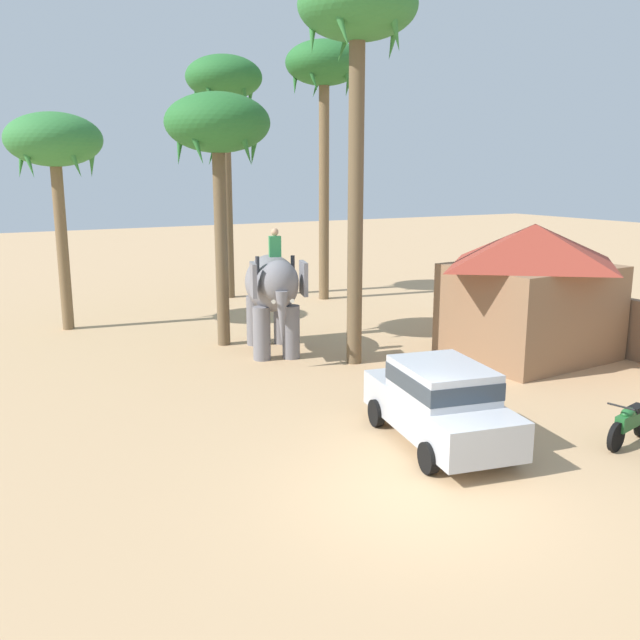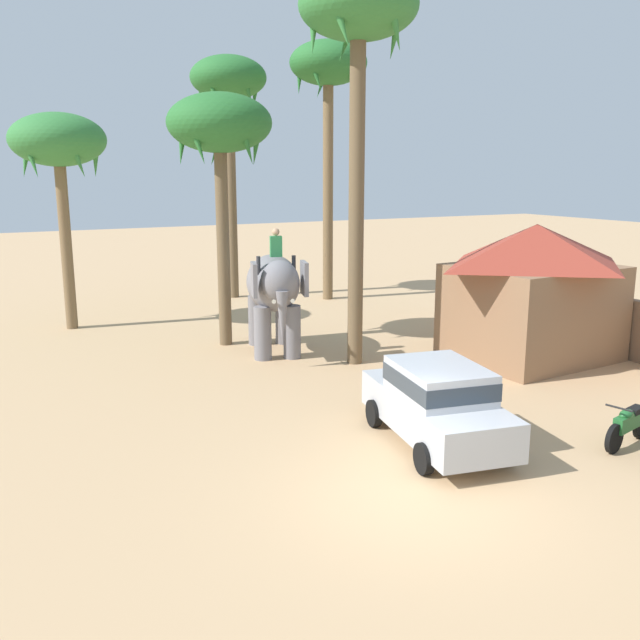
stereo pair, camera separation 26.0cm
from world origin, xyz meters
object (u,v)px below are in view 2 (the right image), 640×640
object	(u,v)px
palm_tree_far_back	(229,88)
roadside_hut	(533,288)
car_sedan_foreground	(437,401)
palm_tree_left_of_road	(220,130)
elephant_with_mahout	(274,289)
palm_tree_behind_elephant	(58,145)
motorcycle_mid_row	(629,424)
signboard_yellow	(489,302)
palm_tree_near_hut	(328,74)
palm_tree_leaning_seaward	(358,23)

from	to	relation	value
palm_tree_far_back	roadside_hut	world-z (taller)	palm_tree_far_back
car_sedan_foreground	palm_tree_left_of_road	bearing A→B (deg)	95.48
elephant_with_mahout	palm_tree_far_back	world-z (taller)	palm_tree_far_back
elephant_with_mahout	palm_tree_behind_elephant	world-z (taller)	palm_tree_behind_elephant
motorcycle_mid_row	signboard_yellow	distance (m)	7.11
palm_tree_behind_elephant	palm_tree_near_hut	xyz separation A→B (m)	(10.83, 0.86, 3.04)
motorcycle_mid_row	palm_tree_leaning_seaward	world-z (taller)	palm_tree_leaning_seaward
palm_tree_leaning_seaward	roadside_hut	bearing A→B (deg)	-21.77
car_sedan_foreground	palm_tree_near_hut	xyz separation A→B (m)	(5.81, 15.53, 8.45)
car_sedan_foreground	palm_tree_far_back	distance (m)	19.69
elephant_with_mahout	palm_tree_far_back	size ratio (longest dim) A/B	0.39
elephant_with_mahout	roadside_hut	size ratio (longest dim) A/B	0.76
elephant_with_mahout	palm_tree_leaning_seaward	bearing A→B (deg)	-52.62
palm_tree_leaning_seaward	car_sedan_foreground	bearing A→B (deg)	-105.04
motorcycle_mid_row	palm_tree_leaning_seaward	bearing A→B (deg)	102.77
elephant_with_mahout	palm_tree_left_of_road	distance (m)	5.12
motorcycle_mid_row	signboard_yellow	xyz separation A→B (m)	(2.07, 6.69, 1.22)
car_sedan_foreground	motorcycle_mid_row	bearing A→B (deg)	-28.61
car_sedan_foreground	elephant_with_mahout	world-z (taller)	elephant_with_mahout
palm_tree_near_hut	signboard_yellow	world-z (taller)	palm_tree_near_hut
palm_tree_left_of_road	palm_tree_behind_elephant	bearing A→B (deg)	130.58
elephant_with_mahout	palm_tree_left_of_road	bearing A→B (deg)	119.27
motorcycle_mid_row	palm_tree_leaning_seaward	distance (m)	12.03
elephant_with_mahout	motorcycle_mid_row	distance (m)	10.73
palm_tree_left_of_road	signboard_yellow	size ratio (longest dim) A/B	3.26
palm_tree_near_hut	palm_tree_leaning_seaward	distance (m)	10.34
palm_tree_leaning_seaward	palm_tree_left_of_road	bearing A→B (deg)	123.92
elephant_with_mahout	car_sedan_foreground	bearing A→B (deg)	-90.11
palm_tree_left_of_road	signboard_yellow	xyz separation A→B (m)	(6.46, -5.10, -5.03)
elephant_with_mahout	signboard_yellow	distance (m)	6.45
palm_tree_leaning_seaward	signboard_yellow	bearing A→B (deg)	-17.97
car_sedan_foreground	palm_tree_far_back	size ratio (longest dim) A/B	0.43
palm_tree_leaning_seaward	palm_tree_far_back	bearing A→B (deg)	86.71
motorcycle_mid_row	signboard_yellow	size ratio (longest dim) A/B	0.74
palm_tree_near_hut	palm_tree_far_back	bearing A→B (deg)	146.46
palm_tree_leaning_seaward	roadside_hut	world-z (taller)	palm_tree_leaning_seaward
palm_tree_behind_elephant	palm_tree_left_of_road	bearing A→B (deg)	-49.42
palm_tree_near_hut	palm_tree_leaning_seaward	world-z (taller)	palm_tree_near_hut
palm_tree_behind_elephant	palm_tree_far_back	world-z (taller)	palm_tree_far_back
palm_tree_behind_elephant	roadside_hut	distance (m)	16.22
palm_tree_near_hut	palm_tree_left_of_road	distance (m)	9.18
car_sedan_foreground	palm_tree_behind_elephant	distance (m)	16.42
elephant_with_mahout	palm_tree_near_hut	xyz separation A→B (m)	(5.79, 7.34, 7.39)
palm_tree_far_back	roadside_hut	distance (m)	15.90
palm_tree_leaning_seaward	motorcycle_mid_row	bearing A→B (deg)	-77.23
palm_tree_near_hut	palm_tree_left_of_road	size ratio (longest dim) A/B	1.37
palm_tree_near_hut	elephant_with_mahout	bearing A→B (deg)	-128.25
car_sedan_foreground	elephant_with_mahout	size ratio (longest dim) A/B	1.08
elephant_with_mahout	roadside_hut	bearing A→B (deg)	-31.98
elephant_with_mahout	palm_tree_behind_elephant	bearing A→B (deg)	127.87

